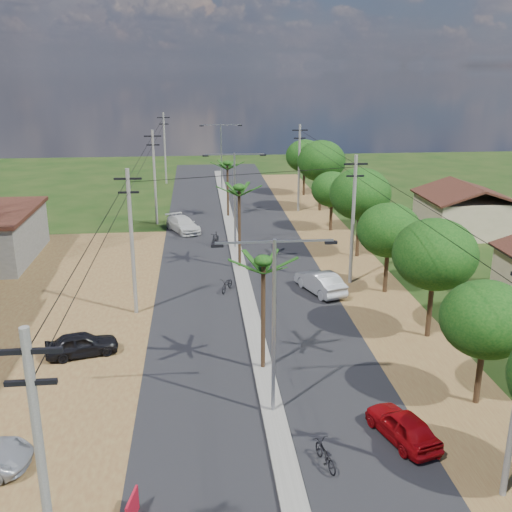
% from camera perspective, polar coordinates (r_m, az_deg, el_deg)
% --- Properties ---
extents(ground, '(160.00, 160.00, 0.00)m').
position_cam_1_polar(ground, '(27.24, 1.62, -14.78)').
color(ground, black).
rests_on(ground, ground).
extents(road, '(12.00, 110.00, 0.04)m').
position_cam_1_polar(road, '(40.62, -1.04, -3.39)').
color(road, black).
rests_on(road, ground).
extents(median, '(1.00, 90.00, 0.18)m').
position_cam_1_polar(median, '(43.40, -1.37, -1.89)').
color(median, '#605E56').
rests_on(median, ground).
extents(dirt_shoulder_east, '(5.00, 90.00, 0.03)m').
position_cam_1_polar(dirt_shoulder_east, '(42.12, 10.57, -2.93)').
color(dirt_shoulder_east, brown).
rests_on(dirt_shoulder_east, ground).
extents(house_east_far, '(7.60, 7.50, 4.60)m').
position_cam_1_polar(house_east_far, '(57.50, 19.22, 4.40)').
color(house_east_far, tan).
rests_on(house_east_far, ground).
extents(tree_east_b, '(4.00, 4.00, 5.83)m').
position_cam_1_polar(tree_east_b, '(27.95, 21.07, -5.65)').
color(tree_east_b, black).
rests_on(tree_east_b, ground).
extents(tree_east_c, '(4.60, 4.60, 6.83)m').
position_cam_1_polar(tree_east_c, '(33.83, 16.67, 0.15)').
color(tree_east_c, black).
rests_on(tree_east_c, ground).
extents(tree_east_d, '(4.20, 4.20, 6.13)m').
position_cam_1_polar(tree_east_d, '(40.17, 12.54, 2.41)').
color(tree_east_d, black).
rests_on(tree_east_d, ground).
extents(tree_east_e, '(4.80, 4.80, 7.14)m').
position_cam_1_polar(tree_east_e, '(47.50, 9.90, 5.83)').
color(tree_east_e, black).
rests_on(tree_east_e, ground).
extents(tree_east_f, '(3.80, 3.80, 5.52)m').
position_cam_1_polar(tree_east_f, '(55.24, 7.25, 6.32)').
color(tree_east_f, black).
rests_on(tree_east_f, ground).
extents(tree_east_g, '(5.00, 5.00, 7.38)m').
position_cam_1_polar(tree_east_g, '(62.83, 6.23, 8.98)').
color(tree_east_g, black).
rests_on(tree_east_g, ground).
extents(tree_east_h, '(4.40, 4.40, 6.52)m').
position_cam_1_polar(tree_east_h, '(70.63, 4.65, 9.49)').
color(tree_east_h, black).
rests_on(tree_east_h, ground).
extents(palm_median_near, '(2.00, 2.00, 6.15)m').
position_cam_1_polar(palm_median_near, '(28.45, 0.70, -0.94)').
color(palm_median_near, black).
rests_on(palm_median_near, ground).
extents(palm_median_mid, '(2.00, 2.00, 6.55)m').
position_cam_1_polar(palm_median_mid, '(43.77, -1.62, 6.17)').
color(palm_median_mid, black).
rests_on(palm_median_mid, ground).
extents(palm_median_far, '(2.00, 2.00, 5.85)m').
position_cam_1_polar(palm_median_far, '(59.61, -2.74, 8.62)').
color(palm_median_far, black).
rests_on(palm_median_far, ground).
extents(streetlight_near, '(5.10, 0.18, 8.00)m').
position_cam_1_polar(streetlight_near, '(25.00, 1.72, -5.49)').
color(streetlight_near, gray).
rests_on(streetlight_near, ground).
extents(streetlight_mid, '(5.10, 0.18, 8.00)m').
position_cam_1_polar(streetlight_mid, '(48.88, -2.04, 6.05)').
color(streetlight_mid, gray).
rests_on(streetlight_mid, ground).
extents(streetlight_far, '(5.10, 0.18, 8.00)m').
position_cam_1_polar(streetlight_far, '(73.51, -3.33, 9.95)').
color(streetlight_far, gray).
rests_on(streetlight_far, ground).
extents(utility_pole_w_a, '(1.60, 0.24, 9.00)m').
position_cam_1_polar(utility_pole_w_a, '(16.63, -19.54, -19.85)').
color(utility_pole_w_a, '#605E56').
rests_on(utility_pole_w_a, ground).
extents(utility_pole_w_b, '(1.60, 0.24, 9.00)m').
position_cam_1_polar(utility_pole_w_b, '(36.38, -11.75, 1.56)').
color(utility_pole_w_b, '#605E56').
rests_on(utility_pole_w_b, ground).
extents(utility_pole_w_c, '(1.60, 0.24, 9.00)m').
position_cam_1_polar(utility_pole_w_c, '(57.78, -9.63, 7.59)').
color(utility_pole_w_c, '#605E56').
rests_on(utility_pole_w_c, ground).
extents(utility_pole_w_d, '(1.60, 0.24, 9.00)m').
position_cam_1_polar(utility_pole_w_d, '(78.51, -8.68, 10.25)').
color(utility_pole_w_d, '#605E56').
rests_on(utility_pole_w_d, ground).
extents(utility_pole_e_b, '(1.60, 0.24, 9.00)m').
position_cam_1_polar(utility_pole_e_b, '(41.38, 9.23, 3.65)').
color(utility_pole_e_b, '#605E56').
rests_on(utility_pole_e_b, ground).
extents(utility_pole_e_c, '(1.60, 0.24, 9.00)m').
position_cam_1_polar(utility_pole_e_c, '(62.48, 4.13, 8.54)').
color(utility_pole_e_c, '#605E56').
rests_on(utility_pole_e_c, ground).
extents(car_red_near, '(2.55, 4.03, 1.28)m').
position_cam_1_polar(car_red_near, '(25.95, 13.80, -15.49)').
color(car_red_near, maroon).
rests_on(car_red_near, ground).
extents(car_silver_mid, '(2.98, 4.78, 1.49)m').
position_cam_1_polar(car_silver_mid, '(40.41, 6.12, -2.52)').
color(car_silver_mid, '#95999D').
rests_on(car_silver_mid, ground).
extents(car_white_far, '(3.67, 5.03, 1.35)m').
position_cam_1_polar(car_white_far, '(55.44, -6.96, 2.97)').
color(car_white_far, '#B2B2AE').
rests_on(car_white_far, ground).
extents(car_parked_dark, '(3.98, 2.41, 1.27)m').
position_cam_1_polar(car_parked_dark, '(33.07, -16.26, -8.10)').
color(car_parked_dark, black).
rests_on(car_parked_dark, ground).
extents(moto_rider_east, '(0.99, 1.87, 0.94)m').
position_cam_1_polar(moto_rider_east, '(24.13, 6.61, -18.36)').
color(moto_rider_east, black).
rests_on(moto_rider_east, ground).
extents(moto_rider_west_a, '(1.31, 1.93, 0.96)m').
position_cam_1_polar(moto_rider_west_a, '(40.54, -2.76, -2.76)').
color(moto_rider_west_a, black).
rests_on(moto_rider_west_a, ground).
extents(moto_rider_west_b, '(1.10, 1.84, 1.07)m').
position_cam_1_polar(moto_rider_west_b, '(51.12, -3.90, 1.63)').
color(moto_rider_west_b, black).
rests_on(moto_rider_west_b, ground).
extents(roadside_sign, '(0.32, 1.18, 0.99)m').
position_cam_1_polar(roadside_sign, '(22.08, -11.70, -22.53)').
color(roadside_sign, maroon).
rests_on(roadside_sign, ground).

